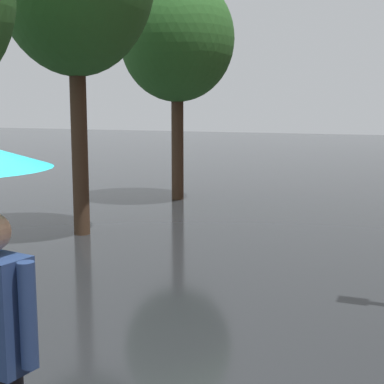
% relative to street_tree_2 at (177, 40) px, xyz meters
% --- Properties ---
extents(street_tree_2, '(2.61, 2.61, 5.11)m').
position_rel_street_tree_2_xyz_m(street_tree_2, '(0.00, 0.00, 0.00)').
color(street_tree_2, '#473323').
rests_on(street_tree_2, ground).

